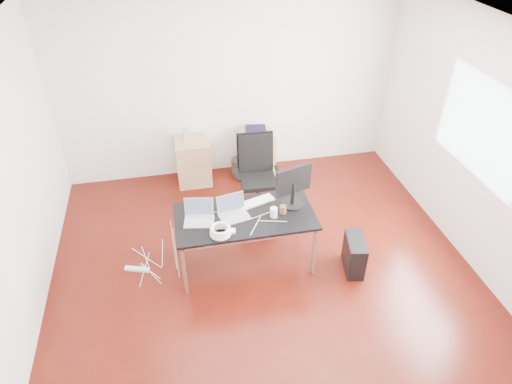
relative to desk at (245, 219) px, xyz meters
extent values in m
plane|color=#3A0C06|center=(0.19, -0.29, -0.68)|extent=(5.00, 5.00, 0.00)
plane|color=silver|center=(0.19, -0.29, 2.12)|extent=(5.00, 5.00, 0.00)
plane|color=silver|center=(0.19, 2.21, 0.72)|extent=(5.00, 0.00, 5.00)
plane|color=silver|center=(-2.31, -0.29, 0.72)|extent=(0.00, 5.00, 5.00)
plane|color=silver|center=(2.69, -0.29, 0.72)|extent=(0.00, 5.00, 5.00)
plane|color=white|center=(2.67, -0.09, 0.92)|extent=(0.00, 1.50, 1.50)
cube|color=black|center=(0.00, 0.00, 0.04)|extent=(1.60, 0.80, 0.03)
cube|color=silver|center=(-0.75, -0.35, -0.33)|extent=(0.04, 0.04, 0.70)
cube|color=silver|center=(-0.75, 0.35, -0.33)|extent=(0.04, 0.04, 0.70)
cube|color=silver|center=(0.75, -0.35, -0.33)|extent=(0.04, 0.04, 0.70)
cube|color=silver|center=(0.75, 0.35, -0.33)|extent=(0.04, 0.04, 0.70)
cylinder|color=black|center=(0.37, 1.01, -0.44)|extent=(0.06, 0.06, 0.47)
cube|color=black|center=(0.37, 1.01, -0.18)|extent=(0.50, 0.48, 0.06)
cube|color=black|center=(0.38, 1.23, 0.13)|extent=(0.46, 0.12, 0.55)
cube|color=#A57C52|center=(-0.44, 1.94, -0.33)|extent=(0.50, 0.50, 0.70)
cube|color=#A57C52|center=(0.54, 1.94, -0.33)|extent=(0.50, 0.50, 0.70)
cube|color=black|center=(1.25, -0.36, -0.46)|extent=(0.29, 0.48, 0.44)
cylinder|color=black|center=(0.27, 1.96, -0.54)|extent=(0.32, 0.32, 0.28)
cube|color=white|center=(-1.31, 0.13, -0.66)|extent=(0.30, 0.15, 0.04)
cube|color=silver|center=(-0.53, -0.02, 0.06)|extent=(0.36, 0.28, 0.01)
cube|color=silver|center=(-0.51, 0.10, 0.18)|extent=(0.33, 0.10, 0.22)
cube|color=#475166|center=(-0.51, 0.09, 0.18)|extent=(0.29, 0.09, 0.18)
cube|color=silver|center=(-0.12, -0.02, 0.06)|extent=(0.37, 0.29, 0.01)
cube|color=silver|center=(-0.14, 0.10, 0.18)|extent=(0.33, 0.11, 0.22)
cube|color=#475166|center=(-0.14, 0.09, 0.18)|extent=(0.29, 0.10, 0.18)
cylinder|color=black|center=(0.59, 0.09, 0.06)|extent=(0.26, 0.26, 0.02)
cylinder|color=black|center=(0.59, 0.09, 0.22)|extent=(0.05, 0.05, 0.30)
cube|color=black|center=(0.59, 0.10, 0.39)|extent=(0.44, 0.18, 0.34)
cube|color=#475166|center=(0.59, 0.13, 0.39)|extent=(0.38, 0.12, 0.29)
cube|color=white|center=(0.18, 0.22, 0.06)|extent=(0.46, 0.27, 0.02)
cylinder|color=white|center=(0.32, -0.09, 0.11)|extent=(0.10, 0.10, 0.12)
cylinder|color=brown|center=(0.44, -0.04, 0.10)|extent=(0.08, 0.08, 0.10)
torus|color=white|center=(-0.32, -0.28, 0.07)|extent=(0.24, 0.24, 0.04)
torus|color=white|center=(-0.32, -0.28, 0.11)|extent=(0.23, 0.23, 0.04)
torus|color=white|center=(-0.32, -0.28, 0.14)|extent=(0.22, 0.22, 0.04)
cube|color=white|center=(-0.19, -0.26, 0.07)|extent=(0.08, 0.08, 0.03)
cube|color=#9E9E9E|center=(-0.50, 1.99, 0.11)|extent=(0.10, 0.09, 0.18)
cube|color=black|center=(0.54, 1.99, 0.07)|extent=(0.33, 0.28, 0.09)
camera|label=1|loc=(-0.71, -4.04, 3.29)|focal=32.00mm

